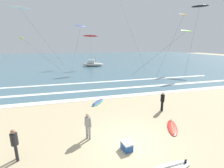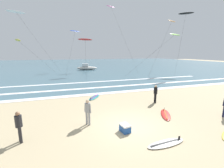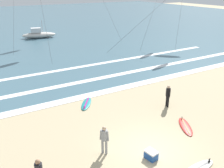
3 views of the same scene
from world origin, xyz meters
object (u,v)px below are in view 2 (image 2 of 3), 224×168
at_px(surfer_left_far, 19,124).
at_px(offshore_boat, 87,68).
at_px(surfer_right_near, 155,92).
at_px(kite_orange_distant_low, 172,21).
at_px(kite_lime_high_left, 175,35).
at_px(kite_black_mid_center, 186,14).
at_px(surfboard_near_water, 166,114).
at_px(cooler_box, 125,128).
at_px(surfboard_foreground_flat, 94,97).
at_px(kite_white_distant_high, 16,12).
at_px(kite_blue_high_right, 75,31).
at_px(surfer_left_near, 88,110).
at_px(kite_red_far_left, 85,40).
at_px(kite_magenta_far_right, 111,7).
at_px(surfboard_right_spare, 166,143).
at_px(kite_yellow_low_near, 18,40).

relative_size(surfer_left_far, offshore_boat, 0.29).
height_order(surfer_right_near, kite_orange_distant_low, kite_orange_distant_low).
bearing_deg(kite_lime_high_left, kite_black_mid_center, 38.73).
bearing_deg(surfboard_near_water, cooler_box, -160.86).
distance_m(surfer_right_near, offshore_boat, 28.65).
relative_size(kite_orange_distant_low, offshore_boat, 2.08).
relative_size(surfer_left_far, surfboard_foreground_flat, 0.78).
relative_size(kite_black_mid_center, cooler_box, 19.31).
bearing_deg(kite_white_distant_high, kite_lime_high_left, -20.07).
height_order(kite_blue_high_right, kite_orange_distant_low, kite_orange_distant_low).
height_order(surfboard_foreground_flat, surfboard_near_water, same).
height_order(surfer_left_near, surfboard_foreground_flat, surfer_left_near).
height_order(kite_black_mid_center, kite_white_distant_high, kite_black_mid_center).
distance_m(kite_lime_high_left, kite_red_far_left, 16.52).
xyz_separation_m(surfer_right_near, kite_magenta_far_right, (6.20, 31.72, 15.54)).
bearing_deg(kite_white_distant_high, cooler_box, -68.41).
bearing_deg(surfboard_foreground_flat, surfboard_right_spare, -79.31).
relative_size(surfboard_right_spare, kite_magenta_far_right, 0.13).
height_order(surfboard_right_spare, offshore_boat, offshore_boat).
relative_size(surfboard_right_spare, surfboard_foreground_flat, 1.04).
relative_size(surfer_left_near, kite_red_far_left, 0.23).
bearing_deg(surfboard_foreground_flat, offshore_boat, 82.41).
bearing_deg(cooler_box, surfboard_foreground_flat, 92.00).
xyz_separation_m(surfboard_near_water, kite_white_distant_high, (-13.72, 24.13, 11.24)).
height_order(surfer_right_near, kite_magenta_far_right, kite_magenta_far_right).
bearing_deg(cooler_box, kite_blue_high_right, 88.88).
bearing_deg(kite_magenta_far_right, surfer_right_near, -101.06).
distance_m(surfboard_foreground_flat, offshore_boat, 25.64).
bearing_deg(kite_red_far_left, surfer_left_near, -98.79).
bearing_deg(surfer_left_far, cooler_box, -7.29).
height_order(kite_white_distant_high, kite_orange_distant_low, kite_white_distant_high).
bearing_deg(kite_yellow_low_near, surfboard_foreground_flat, -56.86).
bearing_deg(kite_yellow_low_near, surfboard_right_spare, -64.74).
relative_size(kite_yellow_low_near, cooler_box, 12.54).
bearing_deg(surfer_left_far, surfboard_near_water, 3.80).
height_order(surfer_left_far, surfboard_right_spare, surfer_left_far).
distance_m(surfer_right_near, kite_white_distant_high, 27.95).
distance_m(surfer_right_near, kite_black_mid_center, 28.71).
bearing_deg(kite_blue_high_right, kite_lime_high_left, -47.76).
height_order(surfer_left_far, kite_orange_distant_low, kite_orange_distant_low).
xyz_separation_m(surfer_left_far, offshore_boat, (8.44, 31.86, -0.40)).
xyz_separation_m(surfer_left_near, kite_orange_distant_low, (22.09, 20.78, 10.06)).
xyz_separation_m(surfboard_right_spare, kite_red_far_left, (0.25, 25.79, 6.81)).
xyz_separation_m(kite_red_far_left, kite_magenta_far_right, (9.08, 11.59, 9.64)).
bearing_deg(kite_magenta_far_right, kite_orange_distant_low, -54.46).
bearing_deg(kite_black_mid_center, kite_magenta_far_right, 133.08).
relative_size(surfer_left_near, surfboard_near_water, 0.75).
bearing_deg(surfer_right_near, offshore_boat, 92.84).
height_order(kite_black_mid_center, offshore_boat, kite_black_mid_center).
distance_m(surfboard_foreground_flat, cooler_box, 7.14).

